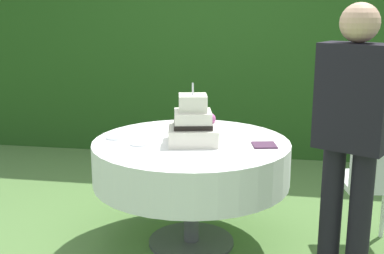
% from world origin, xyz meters
% --- Properties ---
extents(ground_plane, '(20.00, 20.00, 0.00)m').
position_xyz_m(ground_plane, '(0.00, 0.00, 0.00)').
color(ground_plane, '#547A3D').
extents(foliage_hedge, '(6.19, 0.69, 2.59)m').
position_xyz_m(foliage_hedge, '(0.00, 2.41, 1.30)').
color(foliage_hedge, '#234C19').
rests_on(foliage_hedge, ground_plane).
extents(cake_table, '(1.29, 1.29, 0.72)m').
position_xyz_m(cake_table, '(0.00, 0.00, 0.58)').
color(cake_table, '#4C4C51').
rests_on(cake_table, ground_plane).
extents(wedding_cake, '(0.37, 0.37, 0.39)m').
position_xyz_m(wedding_cake, '(0.02, -0.03, 0.84)').
color(wedding_cake, silver).
rests_on(wedding_cake, cake_table).
extents(serving_plate_near, '(0.12, 0.12, 0.01)m').
position_xyz_m(serving_plate_near, '(-0.31, -0.14, 0.73)').
color(serving_plate_near, white).
rests_on(serving_plate_near, cake_table).
extents(serving_plate_far, '(0.12, 0.12, 0.01)m').
position_xyz_m(serving_plate_far, '(-0.51, -0.02, 0.73)').
color(serving_plate_far, white).
rests_on(serving_plate_far, cake_table).
extents(napkin_stack, '(0.17, 0.17, 0.01)m').
position_xyz_m(napkin_stack, '(0.47, -0.03, 0.73)').
color(napkin_stack, '#4C2D47').
rests_on(napkin_stack, cake_table).
extents(garden_chair, '(0.46, 0.46, 0.89)m').
position_xyz_m(garden_chair, '(1.18, 0.05, 0.54)').
color(garden_chair, white).
rests_on(garden_chair, ground_plane).
extents(standing_person, '(0.41, 0.34, 1.60)m').
position_xyz_m(standing_person, '(0.93, -0.47, 0.93)').
color(standing_person, black).
rests_on(standing_person, ground_plane).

